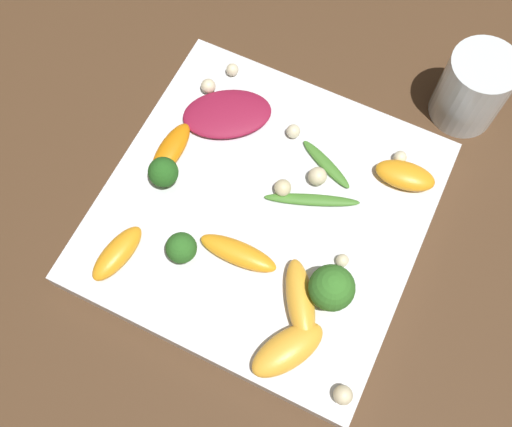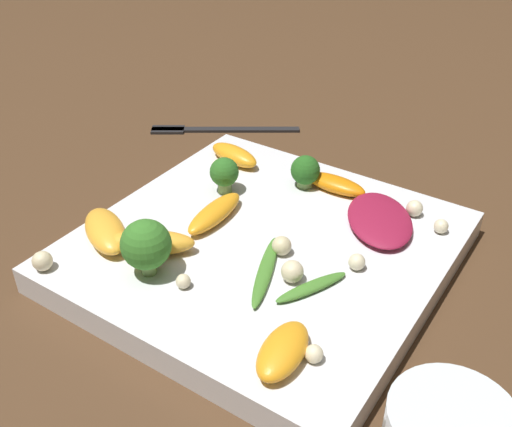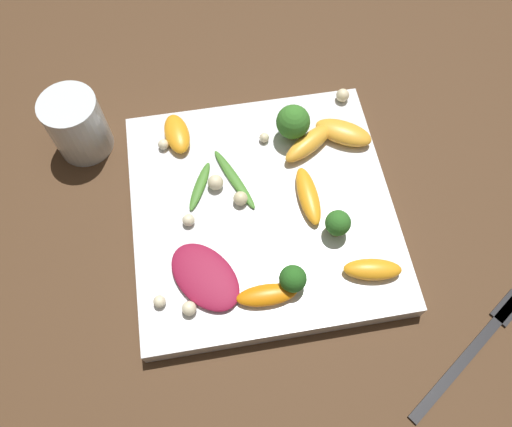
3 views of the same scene
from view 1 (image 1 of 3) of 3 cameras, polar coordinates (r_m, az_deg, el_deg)
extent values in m
plane|color=#4C331E|center=(0.61, 0.67, -0.42)|extent=(2.40, 2.40, 0.00)
cube|color=white|center=(0.60, 0.68, 0.04)|extent=(0.31, 0.31, 0.03)
cylinder|color=white|center=(0.67, 19.96, 11.11)|extent=(0.07, 0.07, 0.08)
ellipsoid|color=maroon|center=(0.63, -2.76, 9.45)|extent=(0.10, 0.11, 0.01)
ellipsoid|color=orange|center=(0.56, -2.16, -3.58)|extent=(0.03, 0.08, 0.02)
ellipsoid|color=orange|center=(0.61, 14.01, 3.53)|extent=(0.04, 0.06, 0.02)
ellipsoid|color=orange|center=(0.57, -13.08, -3.71)|extent=(0.07, 0.04, 0.02)
ellipsoid|color=orange|center=(0.61, -8.11, 6.06)|extent=(0.07, 0.03, 0.01)
ellipsoid|color=#FCAD33|center=(0.55, 4.24, -8.29)|extent=(0.08, 0.06, 0.02)
ellipsoid|color=#FCAD33|center=(0.54, 3.02, -12.83)|extent=(0.08, 0.07, 0.02)
cylinder|color=#7A9E51|center=(0.57, -6.95, -3.77)|extent=(0.01, 0.01, 0.01)
sphere|color=#2D6B23|center=(0.55, -7.13, -3.26)|extent=(0.03, 0.03, 0.03)
cylinder|color=#84AD5B|center=(0.55, 6.98, -7.59)|extent=(0.01, 0.01, 0.02)
sphere|color=#387A28|center=(0.53, 7.23, -7.03)|extent=(0.04, 0.04, 0.04)
cylinder|color=#7A9E51|center=(0.60, -8.65, 3.35)|extent=(0.02, 0.02, 0.01)
sphere|color=#26601E|center=(0.59, -8.83, 3.92)|extent=(0.03, 0.03, 0.03)
ellipsoid|color=#47842D|center=(0.61, 6.69, 4.70)|extent=(0.04, 0.07, 0.01)
ellipsoid|color=#47842D|center=(0.59, 5.35, 1.31)|extent=(0.05, 0.09, 0.01)
sphere|color=beige|center=(0.59, 5.88, 3.55)|extent=(0.02, 0.02, 0.02)
sphere|color=beige|center=(0.54, 8.29, -16.75)|extent=(0.02, 0.02, 0.02)
sphere|color=beige|center=(0.65, -4.57, 12.00)|extent=(0.02, 0.02, 0.02)
sphere|color=beige|center=(0.59, 2.56, 2.47)|extent=(0.02, 0.02, 0.02)
sphere|color=beige|center=(0.62, 13.56, 5.23)|extent=(0.01, 0.01, 0.01)
sphere|color=beige|center=(0.62, 3.57, 7.82)|extent=(0.01, 0.01, 0.01)
sphere|color=beige|center=(0.57, 8.23, -4.44)|extent=(0.01, 0.01, 0.01)
sphere|color=beige|center=(0.66, -2.27, 13.53)|extent=(0.01, 0.01, 0.01)
camera|label=2|loc=(0.56, 54.52, 18.02)|focal=42.00mm
camera|label=3|loc=(0.44, -51.80, 53.37)|focal=35.00mm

